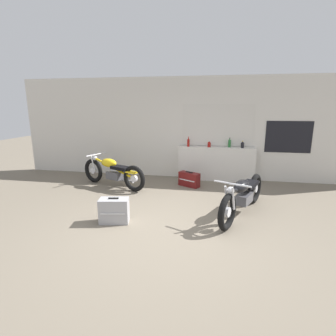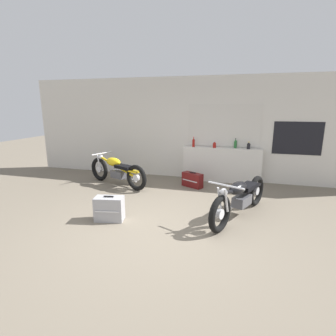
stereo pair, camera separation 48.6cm
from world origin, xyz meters
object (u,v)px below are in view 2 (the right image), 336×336
Objects in this scene: bottle_right_center at (249,146)px; motorcycle_yellow at (117,171)px; bottle_left_center at (214,145)px; motorcycle_black at (240,197)px; hard_case_darkred at (192,180)px; hard_case_silver at (109,209)px; bottle_leftmost at (193,142)px; bottle_center at (235,144)px.

bottle_right_center is 0.10× the size of motorcycle_yellow.
motorcycle_black is (0.73, -2.28, -0.62)m from bottle_left_center.
hard_case_silver is (-1.08, -2.38, 0.04)m from hard_case_darkred.
hard_case_darkred is (-1.33, -0.70, -0.83)m from bottle_right_center.
bottle_leftmost is at bearing 119.60° from motorcycle_black.
motorcycle_yellow is at bearing -149.67° from bottle_leftmost.
hard_case_silver is (0.84, -2.00, -0.17)m from motorcycle_yellow.
bottle_center is at bearing 168.60° from bottle_right_center.
bottle_left_center is 0.09× the size of motorcycle_yellow.
motorcycle_yellow is (-3.10, 1.23, 0.00)m from motorcycle_black.
bottle_leftmost is 2.19m from motorcycle_yellow.
motorcycle_yellow is at bearing 112.71° from hard_case_silver.
motorcycle_yellow is 3.37× the size of hard_case_darkred.
bottle_center is at bearing 9.87° from bottle_left_center.
bottle_right_center is 2.39m from motorcycle_black.
bottle_right_center is at bearing 0.92° from bottle_leftmost.
hard_case_silver is at bearing -67.29° from motorcycle_yellow.
motorcycle_yellow is at bearing -161.64° from bottle_right_center.
bottle_left_center is at bearing 23.90° from motorcycle_yellow.
bottle_leftmost is 1.05× the size of bottle_center.
bottle_left_center is at bearing -178.27° from bottle_right_center.
bottle_center reaches higher than motorcycle_black.
bottle_leftmost reaches higher than hard_case_silver.
bottle_leftmost is at bearing 99.64° from hard_case_darkred.
bottle_leftmost reaches higher than hard_case_darkred.
motorcycle_black is at bearing -53.70° from hard_case_darkred.
bottle_left_center is at bearing -170.13° from bottle_center.
bottle_left_center is 0.68× the size of bottle_center.
bottle_center is (1.11, 0.09, -0.01)m from bottle_leftmost.
motorcycle_black is at bearing -72.32° from bottle_left_center.
bottle_left_center is 0.87m from bottle_right_center.
bottle_leftmost is 1.44m from bottle_right_center.
motorcycle_black is 3.67× the size of hard_case_silver.
bottle_leftmost is at bearing 72.49° from hard_case_silver.
bottle_right_center is 0.09× the size of motorcycle_black.
motorcycle_black is at bearing 18.92° from hard_case_silver.
bottle_center reaches higher than hard_case_silver.
bottle_right_center is 3.99m from hard_case_silver.
bottle_left_center is at bearing -0.33° from bottle_leftmost.
bottle_right_center is (0.33, -0.07, -0.03)m from bottle_center.
motorcycle_yellow is (-2.37, -1.05, -0.61)m from bottle_left_center.
bottle_left_center is 0.92× the size of bottle_right_center.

